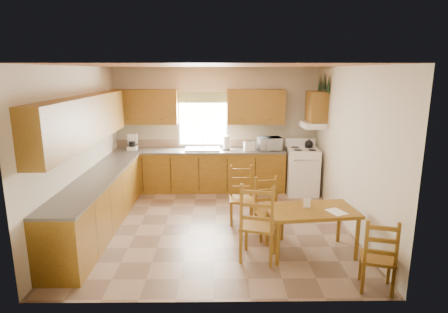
{
  "coord_description": "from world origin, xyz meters",
  "views": [
    {
      "loc": [
        0.08,
        -6.11,
        2.63
      ],
      "look_at": [
        0.15,
        0.3,
        1.15
      ],
      "focal_mm": 30.0,
      "sensor_mm": 36.0,
      "label": 1
    }
  ],
  "objects_px": {
    "microwave": "(269,144)",
    "chair_far_right": "(269,209)",
    "stove": "(302,172)",
    "chair_near_left": "(259,221)",
    "chair_far_left": "(241,196)",
    "chair_near_right": "(378,253)",
    "dining_table": "(310,231)"
  },
  "relations": [
    {
      "from": "chair_near_left",
      "to": "chair_near_right",
      "type": "relative_size",
      "value": 1.22
    },
    {
      "from": "microwave",
      "to": "chair_near_left",
      "type": "bearing_deg",
      "value": -108.89
    },
    {
      "from": "chair_far_right",
      "to": "chair_far_left",
      "type": "bearing_deg",
      "value": 113.65
    },
    {
      "from": "microwave",
      "to": "chair_far_left",
      "type": "xyz_separation_m",
      "value": [
        -0.71,
        -1.84,
        -0.56
      ]
    },
    {
      "from": "chair_near_right",
      "to": "chair_far_right",
      "type": "relative_size",
      "value": 0.98
    },
    {
      "from": "chair_near_left",
      "to": "chair_far_right",
      "type": "xyz_separation_m",
      "value": [
        0.24,
        0.71,
        -0.09
      ]
    },
    {
      "from": "chair_near_right",
      "to": "stove",
      "type": "bearing_deg",
      "value": -72.29
    },
    {
      "from": "dining_table",
      "to": "microwave",
      "type": "bearing_deg",
      "value": 87.86
    },
    {
      "from": "chair_near_left",
      "to": "chair_far_right",
      "type": "bearing_deg",
      "value": -93.37
    },
    {
      "from": "microwave",
      "to": "chair_far_right",
      "type": "distance_m",
      "value": 2.52
    },
    {
      "from": "dining_table",
      "to": "chair_near_right",
      "type": "distance_m",
      "value": 1.12
    },
    {
      "from": "chair_far_left",
      "to": "chair_far_right",
      "type": "distance_m",
      "value": 0.72
    },
    {
      "from": "chair_near_right",
      "to": "chair_far_right",
      "type": "distance_m",
      "value": 1.87
    },
    {
      "from": "chair_near_left",
      "to": "dining_table",
      "type": "bearing_deg",
      "value": -152.76
    },
    {
      "from": "stove",
      "to": "chair_far_right",
      "type": "relative_size",
      "value": 1.02
    },
    {
      "from": "chair_far_left",
      "to": "stove",
      "type": "bearing_deg",
      "value": 49.06
    },
    {
      "from": "stove",
      "to": "chair_far_right",
      "type": "distance_m",
      "value": 2.42
    },
    {
      "from": "stove",
      "to": "chair_far_right",
      "type": "bearing_deg",
      "value": -110.6
    },
    {
      "from": "stove",
      "to": "dining_table",
      "type": "xyz_separation_m",
      "value": [
        -0.47,
        -2.74,
        -0.15
      ]
    },
    {
      "from": "microwave",
      "to": "chair_near_right",
      "type": "height_order",
      "value": "microwave"
    },
    {
      "from": "chair_far_left",
      "to": "chair_near_left",
      "type": "bearing_deg",
      "value": -82.39
    },
    {
      "from": "microwave",
      "to": "chair_far_right",
      "type": "relative_size",
      "value": 0.49
    },
    {
      "from": "chair_near_left",
      "to": "chair_far_left",
      "type": "height_order",
      "value": "chair_near_left"
    },
    {
      "from": "microwave",
      "to": "dining_table",
      "type": "relative_size",
      "value": 0.37
    },
    {
      "from": "chair_near_left",
      "to": "microwave",
      "type": "bearing_deg",
      "value": -84.83
    },
    {
      "from": "microwave",
      "to": "dining_table",
      "type": "xyz_separation_m",
      "value": [
        0.23,
        -2.97,
        -0.72
      ]
    },
    {
      "from": "stove",
      "to": "dining_table",
      "type": "bearing_deg",
      "value": -95.61
    },
    {
      "from": "chair_near_right",
      "to": "chair_far_left",
      "type": "distance_m",
      "value": 2.59
    },
    {
      "from": "chair_far_right",
      "to": "stove",
      "type": "bearing_deg",
      "value": 54.69
    },
    {
      "from": "dining_table",
      "to": "chair_far_right",
      "type": "xyz_separation_m",
      "value": [
        -0.54,
        0.54,
        0.14
      ]
    },
    {
      "from": "stove",
      "to": "chair_far_left",
      "type": "bearing_deg",
      "value": -127.22
    },
    {
      "from": "stove",
      "to": "microwave",
      "type": "bearing_deg",
      "value": 165.9
    }
  ]
}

